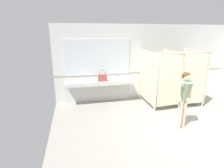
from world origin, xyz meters
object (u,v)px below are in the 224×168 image
Objects in this scene: soap_dispenser at (114,76)px; person_standing at (184,94)px; handbag at (102,78)px; paper_cup at (85,80)px.

person_standing is at bearing -61.28° from soap_dispenser.
soap_dispenser is (0.51, 0.30, -0.06)m from handbag.
person_standing is at bearing -42.48° from paper_cup.
handbag is 4.42× the size of paper_cup.
paper_cup is (-2.50, 2.29, -0.08)m from person_standing.
handbag reaches higher than soap_dispenser.
paper_cup is at bearing -168.82° from soap_dispenser.
paper_cup is (-1.12, -0.22, -0.03)m from soap_dispenser.
person_standing reaches higher than paper_cup.
handbag is 0.63m from paper_cup.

